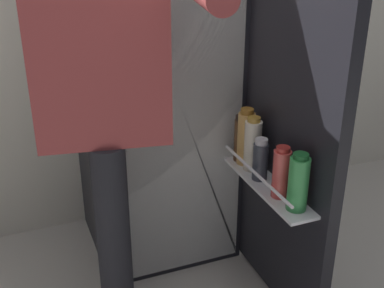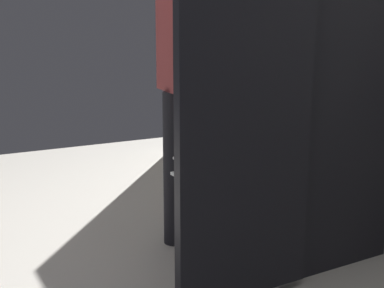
# 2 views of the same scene
# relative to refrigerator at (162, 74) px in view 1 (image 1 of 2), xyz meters

# --- Properties ---
(refrigerator) EXTENTS (0.68, 1.19, 1.74)m
(refrigerator) POSITION_rel_refrigerator_xyz_m (0.00, 0.00, 0.00)
(refrigerator) COLOR black
(refrigerator) RESTS_ON ground_plane
(person) EXTENTS (0.54, 0.78, 1.62)m
(person) POSITION_rel_refrigerator_xyz_m (-0.34, -0.45, 0.11)
(person) COLOR black
(person) RESTS_ON ground_plane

